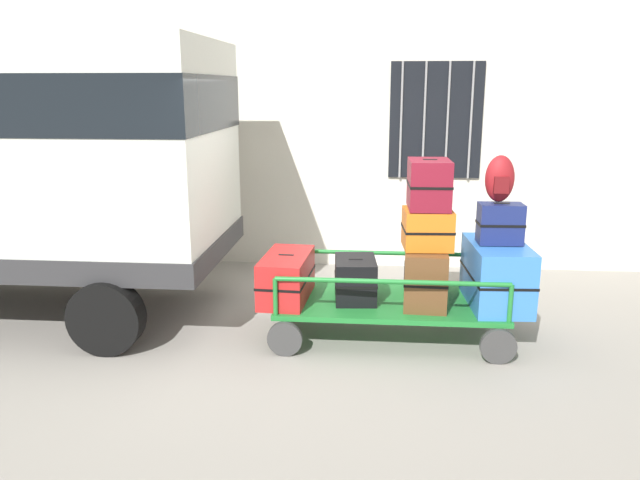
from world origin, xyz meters
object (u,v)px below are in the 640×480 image
(suitcase_center_bottom, at_px, (425,274))
(backpack, at_px, (500,179))
(suitcase_midright_bottom, at_px, (497,274))
(suitcase_midleft_bottom, at_px, (355,279))
(suitcase_center_middle, at_px, (427,229))
(van, at_px, (0,151))
(luggage_cart, at_px, (389,306))
(suitcase_left_bottom, at_px, (287,277))
(suitcase_center_top, at_px, (429,184))
(suitcase_midright_middle, at_px, (500,223))

(suitcase_center_bottom, distance_m, backpack, 1.15)
(suitcase_midright_bottom, bearing_deg, suitcase_midleft_bottom, 178.99)
(suitcase_center_middle, height_order, suitcase_midright_bottom, suitcase_center_middle)
(van, bearing_deg, suitcase_center_bottom, -4.95)
(suitcase_midleft_bottom, relative_size, suitcase_midright_bottom, 0.61)
(suitcase_center_middle, bearing_deg, suitcase_midleft_bottom, 176.67)
(suitcase_midright_bottom, bearing_deg, van, 175.31)
(van, distance_m, suitcase_midright_bottom, 5.27)
(suitcase_center_middle, height_order, backpack, backpack)
(luggage_cart, xyz_separation_m, suitcase_center_middle, (0.34, -0.03, 0.80))
(suitcase_left_bottom, height_order, suitcase_midright_bottom, suitcase_midright_bottom)
(suitcase_midright_bottom, bearing_deg, backpack, 110.89)
(suitcase_midright_bottom, bearing_deg, luggage_cart, 179.09)
(suitcase_center_top, bearing_deg, suitcase_midleft_bottom, 179.93)
(suitcase_center_bottom, height_order, suitcase_midright_bottom, suitcase_midright_bottom)
(suitcase_center_middle, xyz_separation_m, suitcase_midright_bottom, (0.68, 0.02, -0.44))
(luggage_cart, distance_m, backpack, 1.62)
(suitcase_midleft_bottom, height_order, suitcase_midright_middle, suitcase_midright_middle)
(luggage_cart, distance_m, suitcase_left_bottom, 1.06)
(luggage_cart, height_order, backpack, backpack)
(suitcase_midleft_bottom, relative_size, suitcase_midright_middle, 1.38)
(luggage_cart, distance_m, suitcase_center_middle, 0.87)
(van, height_order, suitcase_center_top, van)
(luggage_cart, xyz_separation_m, suitcase_midright_middle, (1.02, -0.01, 0.86))
(suitcase_center_top, height_order, suitcase_midright_bottom, suitcase_center_top)
(luggage_cart, bearing_deg, suitcase_center_bottom, 3.24)
(suitcase_midleft_bottom, relative_size, suitcase_center_middle, 1.22)
(suitcase_midleft_bottom, height_order, suitcase_center_bottom, suitcase_center_bottom)
(van, height_order, suitcase_midleft_bottom, van)
(van, distance_m, suitcase_left_bottom, 3.34)
(luggage_cart, xyz_separation_m, suitcase_midleft_bottom, (-0.34, 0.01, 0.27))
(suitcase_midleft_bottom, distance_m, suitcase_center_top, 1.17)
(suitcase_left_bottom, distance_m, suitcase_midright_middle, 2.12)
(suitcase_midright_middle, bearing_deg, suitcase_midright_bottom, -90.00)
(luggage_cart, bearing_deg, suitcase_midright_bottom, -0.91)
(van, height_order, luggage_cart, van)
(backpack, bearing_deg, van, 175.95)
(suitcase_left_bottom, height_order, suitcase_center_middle, suitcase_center_middle)
(backpack, bearing_deg, suitcase_center_middle, -173.51)
(suitcase_center_middle, bearing_deg, suitcase_midright_bottom, 1.31)
(luggage_cart, bearing_deg, suitcase_midleft_bottom, 178.68)
(suitcase_center_bottom, xyz_separation_m, suitcase_center_top, (0.00, -0.01, 0.89))
(suitcase_center_top, xyz_separation_m, suitcase_midright_bottom, (0.68, -0.02, -0.86))
(suitcase_midleft_bottom, bearing_deg, suitcase_center_top, -0.07)
(suitcase_center_bottom, bearing_deg, luggage_cart, -176.76)
(suitcase_left_bottom, xyz_separation_m, suitcase_midright_middle, (2.04, 0.02, 0.58))
(suitcase_center_top, bearing_deg, suitcase_center_middle, -90.00)
(suitcase_midleft_bottom, height_order, suitcase_center_top, suitcase_center_top)
(van, height_order, suitcase_center_bottom, van)
(suitcase_center_middle, bearing_deg, suitcase_center_bottom, 90.00)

